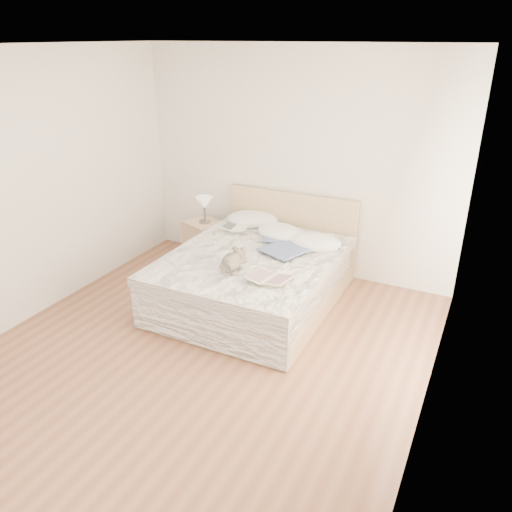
% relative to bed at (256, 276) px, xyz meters
% --- Properties ---
extents(floor, '(4.00, 4.50, 0.00)m').
position_rel_bed_xyz_m(floor, '(0.00, -1.19, -0.31)').
color(floor, brown).
rests_on(floor, ground).
extents(ceiling, '(4.00, 4.50, 0.00)m').
position_rel_bed_xyz_m(ceiling, '(0.00, -1.19, 2.39)').
color(ceiling, white).
rests_on(ceiling, ground).
extents(wall_back, '(4.00, 0.02, 2.70)m').
position_rel_bed_xyz_m(wall_back, '(0.00, 1.06, 1.04)').
color(wall_back, silver).
rests_on(wall_back, ground).
extents(wall_left, '(0.02, 4.50, 2.70)m').
position_rel_bed_xyz_m(wall_left, '(-2.00, -1.19, 1.04)').
color(wall_left, silver).
rests_on(wall_left, ground).
extents(wall_right, '(0.02, 4.50, 2.70)m').
position_rel_bed_xyz_m(wall_right, '(2.00, -1.19, 1.04)').
color(wall_right, silver).
rests_on(wall_right, ground).
extents(window, '(0.02, 1.30, 1.10)m').
position_rel_bed_xyz_m(window, '(1.99, -0.89, 1.14)').
color(window, white).
rests_on(window, wall_right).
extents(bed, '(1.72, 2.14, 1.00)m').
position_rel_bed_xyz_m(bed, '(0.00, 0.00, 0.00)').
color(bed, tan).
rests_on(bed, floor).
extents(nightstand, '(0.56, 0.53, 0.56)m').
position_rel_bed_xyz_m(nightstand, '(-1.08, 0.65, -0.03)').
color(nightstand, tan).
rests_on(nightstand, floor).
extents(table_lamp, '(0.25, 0.25, 0.34)m').
position_rel_bed_xyz_m(table_lamp, '(-1.06, 0.65, 0.50)').
color(table_lamp, '#504A45').
rests_on(table_lamp, nightstand).
extents(pillow_left, '(0.76, 0.62, 0.20)m').
position_rel_bed_xyz_m(pillow_left, '(-0.46, 0.82, 0.33)').
color(pillow_left, white).
rests_on(pillow_left, bed).
extents(pillow_middle, '(0.69, 0.56, 0.18)m').
position_rel_bed_xyz_m(pillow_middle, '(0.04, 0.56, 0.33)').
color(pillow_middle, white).
rests_on(pillow_middle, bed).
extents(pillow_right, '(0.60, 0.43, 0.18)m').
position_rel_bed_xyz_m(pillow_right, '(0.52, 0.46, 0.33)').
color(pillow_right, white).
rests_on(pillow_right, bed).
extents(blouse, '(0.87, 0.90, 0.03)m').
position_rel_bed_xyz_m(blouse, '(0.30, 0.22, 0.32)').
color(blouse, '#3C4C73').
rests_on(blouse, bed).
extents(photo_book, '(0.34, 0.24, 0.02)m').
position_rel_bed_xyz_m(photo_book, '(-0.52, 0.47, 0.32)').
color(photo_book, white).
rests_on(photo_book, bed).
extents(childrens_book, '(0.45, 0.34, 0.03)m').
position_rel_bed_xyz_m(childrens_book, '(0.43, -0.58, 0.32)').
color(childrens_book, '#F5EAC2').
rests_on(childrens_book, bed).
extents(teddy_bear, '(0.24, 0.33, 0.17)m').
position_rel_bed_xyz_m(teddy_bear, '(-0.02, -0.53, 0.34)').
color(teddy_bear, brown).
rests_on(teddy_bear, bed).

